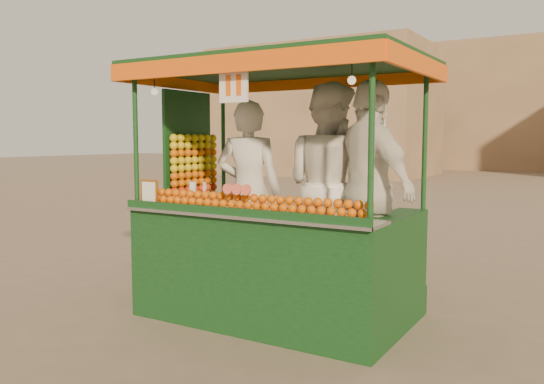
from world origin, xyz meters
The scene contains 7 objects.
ground centered at (0.00, 0.00, 0.00)m, with size 90.00×90.00×0.00m, color brown.
building_left centered at (-9.00, 20.00, 3.00)m, with size 10.00×6.00×6.00m, color #9F7A5A.
building_center centered at (-2.00, 30.00, 3.50)m, with size 14.00×7.00×7.00m, color #9F7A5A.
juice_cart centered at (0.11, -0.24, 0.79)m, with size 2.68×1.73×2.43m.
vendor_left centered at (-0.21, -0.09, 1.18)m, with size 0.76×0.61×1.80m.
vendor_middle centered at (0.55, 0.17, 1.26)m, with size 1.12×0.98×1.96m.
vendor_right centered at (1.05, -0.04, 1.26)m, with size 1.22×1.02×1.95m.
Camera 1 is at (2.83, -4.72, 1.71)m, focal length 36.77 mm.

